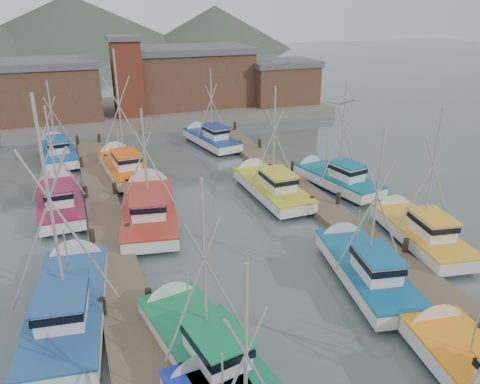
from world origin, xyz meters
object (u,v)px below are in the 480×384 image
object	(u,v)px
lookout_tower	(127,76)
boat_8	(149,207)
boat_12	(123,165)
boat_4	(200,343)

from	to	relation	value
lookout_tower	boat_8	world-z (taller)	lookout_tower
lookout_tower	boat_12	xyz separation A→B (m)	(-2.80, -15.79, -4.86)
lookout_tower	boat_8	xyz separation A→B (m)	(-2.23, -24.85, -4.87)
boat_8	boat_12	distance (m)	9.08
boat_4	lookout_tower	bearing A→B (deg)	75.82
boat_4	boat_8	world-z (taller)	boat_4
boat_4	boat_12	size ratio (longest dim) A/B	0.83
lookout_tower	boat_12	distance (m)	16.76
boat_12	boat_8	bearing A→B (deg)	-91.90
boat_4	boat_8	size ratio (longest dim) A/B	0.83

